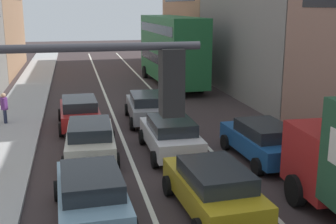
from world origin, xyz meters
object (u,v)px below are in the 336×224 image
(hatchback_centre_lane_third, at_px, (170,135))
(bus_mid_queue_primary, at_px, (172,47))
(sedan_left_lane_third, at_px, (90,139))
(sedan_left_lane_fourth, at_px, (80,112))
(sedan_centre_lane_second, at_px, (213,187))
(traffic_light_pole, at_px, (18,181))
(wagon_left_lane_second, at_px, (91,193))
(coupe_centre_lane_fourth, at_px, (147,107))
(pedestrian_near_kerb, at_px, (4,107))
(sedan_right_lane_behind_truck, at_px, (263,140))

(hatchback_centre_lane_third, xyz_separation_m, bus_mid_queue_primary, (3.48, 15.10, 2.03))
(sedan_left_lane_third, distance_m, sedan_left_lane_fourth, 4.62)
(sedan_centre_lane_second, xyz_separation_m, sedan_left_lane_third, (-3.23, 5.48, 0.00))
(traffic_light_pole, distance_m, wagon_left_lane_second, 6.99)
(bus_mid_queue_primary, bearing_deg, wagon_left_lane_second, 159.08)
(sedan_left_lane_third, relative_size, bus_mid_queue_primary, 0.41)
(traffic_light_pole, distance_m, hatchback_centre_lane_third, 12.44)
(coupe_centre_lane_fourth, bearing_deg, sedan_centre_lane_second, -176.91)
(wagon_left_lane_second, bearing_deg, bus_mid_queue_primary, -20.83)
(sedan_left_lane_third, xyz_separation_m, coupe_centre_lane_fourth, (3.11, 4.98, 0.00))
(traffic_light_pole, distance_m, pedestrian_near_kerb, 17.61)
(wagon_left_lane_second, relative_size, pedestrian_near_kerb, 2.63)
(sedan_left_lane_third, height_order, coupe_centre_lane_fourth, same)
(hatchback_centre_lane_third, distance_m, sedan_right_lane_behind_truck, 3.65)
(traffic_light_pole, relative_size, coupe_centre_lane_fourth, 1.26)
(wagon_left_lane_second, relative_size, sedan_right_lane_behind_truck, 0.99)
(sedan_left_lane_third, xyz_separation_m, sedan_left_lane_fourth, (-0.31, 4.61, 0.00))
(sedan_left_lane_fourth, height_order, bus_mid_queue_primary, bus_mid_queue_primary)
(pedestrian_near_kerb, bearing_deg, hatchback_centre_lane_third, 129.11)
(traffic_light_pole, distance_m, bus_mid_queue_primary, 27.50)
(sedan_right_lane_behind_truck, bearing_deg, hatchback_centre_lane_third, 63.58)
(coupe_centre_lane_fourth, relative_size, sedan_right_lane_behind_truck, 1.00)
(coupe_centre_lane_fourth, bearing_deg, sedan_left_lane_third, 150.42)
(traffic_light_pole, distance_m, coupe_centre_lane_fourth, 17.19)
(sedan_centre_lane_second, height_order, sedan_left_lane_fourth, same)
(bus_mid_queue_primary, bearing_deg, coupe_centre_lane_fourth, 158.34)
(wagon_left_lane_second, bearing_deg, sedan_right_lane_behind_truck, -64.17)
(sedan_centre_lane_second, xyz_separation_m, coupe_centre_lane_fourth, (-0.12, 10.46, 0.00))
(coupe_centre_lane_fourth, bearing_deg, pedestrian_near_kerb, 85.86)
(sedan_left_lane_fourth, bearing_deg, coupe_centre_lane_fourth, -85.52)
(traffic_light_pole, height_order, sedan_right_lane_behind_truck, traffic_light_pole)
(wagon_left_lane_second, relative_size, sedan_left_lane_fourth, 1.00)
(sedan_left_lane_fourth, height_order, sedan_right_lane_behind_truck, same)
(hatchback_centre_lane_third, height_order, pedestrian_near_kerb, pedestrian_near_kerb)
(wagon_left_lane_second, height_order, bus_mid_queue_primary, bus_mid_queue_primary)
(coupe_centre_lane_fourth, distance_m, sedan_left_lane_fourth, 3.44)
(wagon_left_lane_second, bearing_deg, coupe_centre_lane_fourth, -20.09)
(wagon_left_lane_second, bearing_deg, hatchback_centre_lane_third, -36.02)
(bus_mid_queue_primary, relative_size, pedestrian_near_kerb, 6.38)
(sedan_left_lane_third, bearing_deg, sedan_right_lane_behind_truck, -101.68)
(sedan_left_lane_third, bearing_deg, hatchback_centre_lane_third, -90.45)
(sedan_right_lane_behind_truck, bearing_deg, coupe_centre_lane_fourth, 24.60)
(traffic_light_pole, bearing_deg, sedan_right_lane_behind_truck, 51.50)
(sedan_centre_lane_second, xyz_separation_m, bus_mid_queue_primary, (3.43, 20.43, 2.03))
(traffic_light_pole, height_order, pedestrian_near_kerb, traffic_light_pole)
(coupe_centre_lane_fourth, bearing_deg, traffic_light_pole, 167.50)
(pedestrian_near_kerb, bearing_deg, sedan_left_lane_third, 113.18)
(coupe_centre_lane_fourth, bearing_deg, bus_mid_queue_primary, -17.17)
(sedan_centre_lane_second, relative_size, sedan_left_lane_third, 1.01)
(sedan_left_lane_fourth, distance_m, bus_mid_queue_primary, 12.63)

